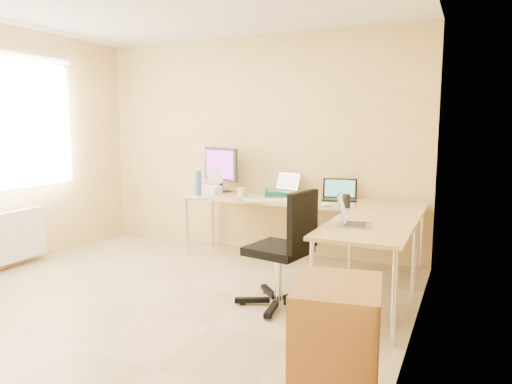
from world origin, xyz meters
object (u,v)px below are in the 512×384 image
at_px(keyboard, 265,201).
at_px(laptop_return, 355,213).
at_px(water_bottle, 198,184).
at_px(office_chair, 278,248).
at_px(laptop_center, 284,182).
at_px(laptop_black, 340,190).
at_px(desk_main, 298,232).
at_px(desk_return, 368,267).
at_px(desk_fan, 218,181).
at_px(monitor, 221,170).
at_px(cabinet, 336,352).
at_px(mug, 241,192).

relative_size(keyboard, laptop_return, 1.44).
xyz_separation_m(water_bottle, office_chair, (1.38, -0.94, -0.38)).
relative_size(laptop_center, laptop_black, 0.84).
height_order(desk_main, laptop_black, laptop_black).
bearing_deg(desk_return, office_chair, -162.64).
bearing_deg(desk_return, laptop_black, 116.14).
height_order(laptop_black, laptop_return, laptop_black).
bearing_deg(desk_fan, water_bottle, -108.65).
bearing_deg(keyboard, desk_fan, 132.54).
height_order(monitor, laptop_center, monitor).
xyz_separation_m(keyboard, cabinet, (1.40, -2.26, -0.38)).
relative_size(desk_main, laptop_return, 8.37).
bearing_deg(desk_main, office_chair, -78.23).
xyz_separation_m(laptop_black, office_chair, (-0.16, -1.36, -0.35)).
xyz_separation_m(laptop_black, water_bottle, (-1.54, -0.42, 0.03)).
distance_m(water_bottle, cabinet, 3.24).
bearing_deg(desk_fan, laptop_center, -17.58).
height_order(desk_return, laptop_black, laptop_black).
bearing_deg(cabinet, monitor, 119.72).
xyz_separation_m(desk_main, laptop_return, (0.87, -1.11, 0.47)).
relative_size(mug, water_bottle, 0.36).
xyz_separation_m(office_chair, cabinet, (0.87, -1.33, -0.14)).
height_order(desk_main, keyboard, keyboard).
xyz_separation_m(desk_main, laptop_black, (0.42, 0.13, 0.48)).
xyz_separation_m(monitor, keyboard, (0.82, -0.50, -0.26)).
bearing_deg(cabinet, laptop_return, 90.82).
relative_size(desk_return, water_bottle, 4.38).
bearing_deg(cabinet, laptop_center, 107.51).
bearing_deg(keyboard, desk_main, 29.40).
distance_m(desk_main, monitor, 1.28).
xyz_separation_m(desk_main, monitor, (-1.09, 0.20, 0.64)).
bearing_deg(office_chair, desk_return, 27.53).
bearing_deg(monitor, water_bottle, -68.37).
relative_size(desk_main, desk_return, 2.04).
bearing_deg(laptop_return, keyboard, 45.15).
bearing_deg(office_chair, laptop_black, 93.30).
distance_m(desk_main, office_chair, 1.26).
bearing_deg(desk_fan, monitor, 6.56).
bearing_deg(laptop_return, water_bottle, 57.99).
xyz_separation_m(desk_return, desk_fan, (-2.10, 1.18, 0.50)).
distance_m(keyboard, cabinet, 2.68).
height_order(office_chair, cabinet, office_chair).
bearing_deg(office_chair, laptop_return, 20.91).
bearing_deg(laptop_center, monitor, -162.67).
height_order(laptop_black, office_chair, office_chair).
bearing_deg(desk_fan, desk_main, -27.91).
bearing_deg(desk_main, desk_return, -45.73).
height_order(desk_return, laptop_return, laptop_return).
xyz_separation_m(desk_return, monitor, (-2.07, 1.20, 0.64)).
bearing_deg(mug, monitor, 148.52).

